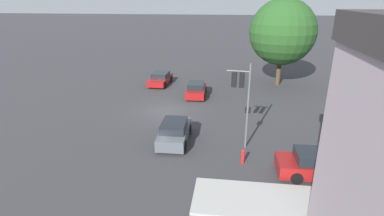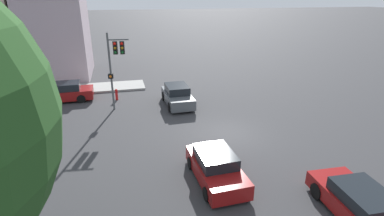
{
  "view_description": "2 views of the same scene",
  "coord_description": "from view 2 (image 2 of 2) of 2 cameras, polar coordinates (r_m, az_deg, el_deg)",
  "views": [
    {
      "loc": [
        23.95,
        5.55,
        9.37
      ],
      "look_at": [
        3.05,
        2.78,
        1.52
      ],
      "focal_mm": 28.0,
      "sensor_mm": 36.0,
      "label": 1
    },
    {
      "loc": [
        -15.74,
        6.12,
        8.14
      ],
      "look_at": [
        0.08,
        2.18,
        1.85
      ],
      "focal_mm": 28.0,
      "sensor_mm": 36.0,
      "label": 2
    }
  ],
  "objects": [
    {
      "name": "parked_car_0",
      "position": [
        26.08,
        -23.48,
        2.74
      ],
      "size": [
        2.12,
        4.85,
        1.47
      ],
      "rotation": [
        0.0,
        0.0,
        1.6
      ],
      "color": "maroon",
      "rests_on": "ground_plane"
    },
    {
      "name": "crossing_car_0",
      "position": [
        23.09,
        -2.79,
        2.35
      ],
      "size": [
        4.25,
        1.99,
        1.53
      ],
      "rotation": [
        0.0,
        0.0,
        3.16
      ],
      "color": "#4C5156",
      "rests_on": "ground_plane"
    },
    {
      "name": "crossing_car_1",
      "position": [
        14.03,
        4.55,
        -11.16
      ],
      "size": [
        4.12,
        2.02,
        1.4
      ],
      "rotation": [
        0.0,
        0.0,
        3.17
      ],
      "color": "maroon",
      "rests_on": "ground_plane"
    },
    {
      "name": "crossing_car_2",
      "position": [
        13.55,
        29.38,
        -15.62
      ],
      "size": [
        4.38,
        2.16,
        1.32
      ],
      "rotation": [
        0.0,
        0.0,
        -0.05
      ],
      "color": "maroon",
      "rests_on": "ground_plane"
    },
    {
      "name": "traffic_signal",
      "position": [
        22.02,
        -14.36,
        9.29
      ],
      "size": [
        0.52,
        1.64,
        5.61
      ],
      "rotation": [
        0.0,
        0.0,
        3.02
      ],
      "color": "#515456",
      "rests_on": "ground_plane"
    },
    {
      "name": "ground_plane",
      "position": [
        18.75,
        6.56,
        -4.78
      ],
      "size": [
        300.0,
        300.0,
        0.0
      ],
      "primitive_type": "plane",
      "color": "#333335"
    },
    {
      "name": "fire_hydrant",
      "position": [
        24.96,
        -14.18,
        2.59
      ],
      "size": [
        0.22,
        0.22,
        0.92
      ],
      "color": "red",
      "rests_on": "ground_plane"
    }
  ]
}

